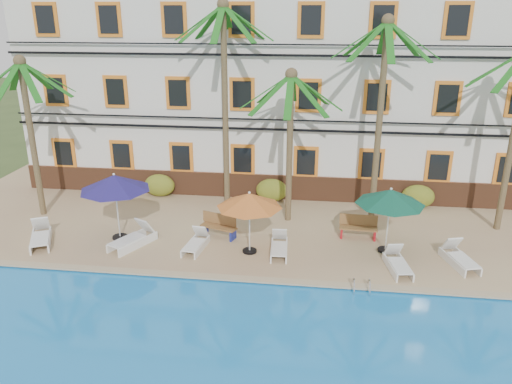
# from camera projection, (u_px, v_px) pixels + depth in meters

# --- Properties ---
(ground) EXTENTS (100.00, 100.00, 0.00)m
(ground) POSITION_uv_depth(u_px,v_px,m) (255.00, 274.00, 17.81)
(ground) COLOR #384C23
(ground) RESTS_ON ground
(pool_deck) EXTENTS (30.00, 12.00, 0.25)m
(pool_deck) POSITION_uv_depth(u_px,v_px,m) (269.00, 216.00, 22.42)
(pool_deck) COLOR tan
(pool_deck) RESTS_ON ground
(pool_coping) EXTENTS (30.00, 0.35, 0.06)m
(pool_coping) POSITION_uv_depth(u_px,v_px,m) (252.00, 279.00, 16.87)
(pool_coping) COLOR tan
(pool_coping) RESTS_ON pool_deck
(hotel_building) EXTENTS (25.40, 6.44, 10.22)m
(hotel_building) POSITION_uv_depth(u_px,v_px,m) (281.00, 83.00, 25.26)
(hotel_building) COLOR silver
(hotel_building) RESTS_ON pool_deck
(palm_a) EXTENTS (4.15, 4.15, 6.92)m
(palm_a) POSITION_uv_depth(u_px,v_px,m) (28.00, 115.00, 20.85)
(palm_a) COLOR brown
(palm_a) RESTS_ON pool_deck
(palm_b) EXTENTS (4.15, 4.15, 9.07)m
(palm_b) POSITION_uv_depth(u_px,v_px,m) (225.00, 82.00, 21.16)
(palm_b) COLOR brown
(palm_b) RESTS_ON pool_deck
(palm_c) EXTENTS (4.15, 4.15, 6.48)m
(palm_c) POSITION_uv_depth(u_px,v_px,m) (290.00, 124.00, 20.32)
(palm_c) COLOR brown
(palm_c) RESTS_ON pool_deck
(palm_d) EXTENTS (4.15, 4.15, 8.49)m
(palm_d) POSITION_uv_depth(u_px,v_px,m) (382.00, 96.00, 19.79)
(palm_d) COLOR brown
(palm_d) RESTS_ON pool_deck
(shrub_left) EXTENTS (1.50, 0.90, 1.10)m
(shrub_left) POSITION_uv_depth(u_px,v_px,m) (160.00, 185.00, 24.35)
(shrub_left) COLOR #275C1A
(shrub_left) RESTS_ON pool_deck
(shrub_mid) EXTENTS (1.50, 0.90, 1.10)m
(shrub_mid) POSITION_uv_depth(u_px,v_px,m) (272.00, 190.00, 23.69)
(shrub_mid) COLOR #275C1A
(shrub_mid) RESTS_ON pool_deck
(shrub_right) EXTENTS (1.50, 0.90, 1.10)m
(shrub_right) POSITION_uv_depth(u_px,v_px,m) (418.00, 197.00, 22.87)
(shrub_right) COLOR #275C1A
(shrub_right) RESTS_ON pool_deck
(umbrella_blue) EXTENTS (2.74, 2.74, 2.74)m
(umbrella_blue) POSITION_uv_depth(u_px,v_px,m) (115.00, 183.00, 19.20)
(umbrella_blue) COLOR black
(umbrella_blue) RESTS_ON pool_deck
(umbrella_red) EXTENTS (2.43, 2.43, 2.44)m
(umbrella_red) POSITION_uv_depth(u_px,v_px,m) (249.00, 201.00, 18.15)
(umbrella_red) COLOR black
(umbrella_red) RESTS_ON pool_deck
(umbrella_green) EXTENTS (2.55, 2.55, 2.55)m
(umbrella_green) POSITION_uv_depth(u_px,v_px,m) (390.00, 197.00, 18.18)
(umbrella_green) COLOR black
(umbrella_green) RESTS_ON pool_deck
(lounger_a) EXTENTS (1.47, 2.05, 0.92)m
(lounger_a) POSITION_uv_depth(u_px,v_px,m) (41.00, 236.00, 19.46)
(lounger_a) COLOR white
(lounger_a) RESTS_ON pool_deck
(lounger_b) EXTENTS (1.54, 2.10, 0.94)m
(lounger_b) POSITION_uv_depth(u_px,v_px,m) (133.00, 238.00, 19.26)
(lounger_b) COLOR white
(lounger_b) RESTS_ON pool_deck
(lounger_c) EXTENTS (0.79, 1.72, 0.79)m
(lounger_c) POSITION_uv_depth(u_px,v_px,m) (196.00, 243.00, 19.01)
(lounger_c) COLOR white
(lounger_c) RESTS_ON pool_deck
(lounger_d) EXTENTS (0.71, 1.74, 0.81)m
(lounger_d) POSITION_uv_depth(u_px,v_px,m) (279.00, 246.00, 18.70)
(lounger_d) COLOR white
(lounger_d) RESTS_ON pool_deck
(lounger_e) EXTENTS (0.90, 1.81, 0.82)m
(lounger_e) POSITION_uv_depth(u_px,v_px,m) (398.00, 263.00, 17.48)
(lounger_e) COLOR white
(lounger_e) RESTS_ON pool_deck
(lounger_f) EXTENTS (1.14, 1.93, 0.86)m
(lounger_f) POSITION_uv_depth(u_px,v_px,m) (459.00, 257.00, 17.83)
(lounger_f) COLOR white
(lounger_f) RESTS_ON pool_deck
(bench_left) EXTENTS (1.57, 0.93, 0.93)m
(bench_left) POSITION_uv_depth(u_px,v_px,m) (220.00, 225.00, 20.02)
(bench_left) COLOR olive
(bench_left) RESTS_ON pool_deck
(bench_right) EXTENTS (1.52, 0.55, 0.93)m
(bench_right) POSITION_uv_depth(u_px,v_px,m) (358.00, 226.00, 19.92)
(bench_right) COLOR olive
(bench_right) RESTS_ON pool_deck
(pool_ladder) EXTENTS (0.54, 0.74, 0.74)m
(pool_ladder) POSITION_uv_depth(u_px,v_px,m) (361.00, 289.00, 16.35)
(pool_ladder) COLOR silver
(pool_ladder) RESTS_ON ground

